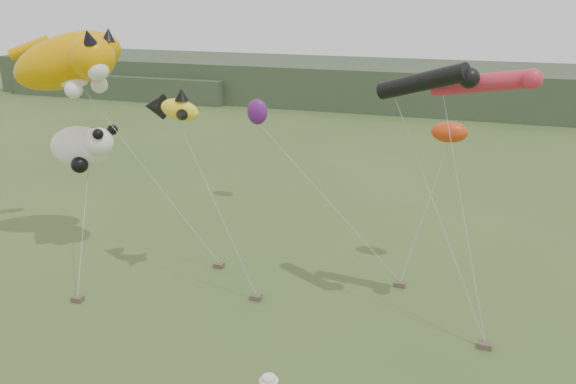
# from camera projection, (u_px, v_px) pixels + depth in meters

# --- Properties ---
(ground) EXTENTS (120.00, 120.00, 0.00)m
(ground) POSITION_uv_depth(u_px,v_px,m) (229.00, 381.00, 16.47)
(ground) COLOR #385123
(ground) RESTS_ON ground
(headland) EXTENTS (90.00, 13.00, 4.00)m
(headland) POSITION_uv_depth(u_px,v_px,m) (376.00, 85.00, 56.81)
(headland) COLOR #2D3D28
(headland) RESTS_ON ground
(sandbag_anchors) EXTENTS (14.68, 5.06, 0.20)m
(sandbag_anchors) POSITION_uv_depth(u_px,v_px,m) (282.00, 296.00, 20.88)
(sandbag_anchors) COLOR brown
(sandbag_anchors) RESTS_ON ground
(cat_kite) EXTENTS (6.16, 3.67, 3.32)m
(cat_kite) POSITION_uv_depth(u_px,v_px,m) (73.00, 61.00, 22.43)
(cat_kite) COLOR #DC9100
(cat_kite) RESTS_ON ground
(fish_kite) EXTENTS (2.44, 1.60, 1.28)m
(fish_kite) POSITION_uv_depth(u_px,v_px,m) (170.00, 108.00, 20.17)
(fish_kite) COLOR yellow
(fish_kite) RESTS_ON ground
(tube_kites) EXTENTS (5.02, 2.00, 1.48)m
(tube_kites) POSITION_uv_depth(u_px,v_px,m) (459.00, 82.00, 17.28)
(tube_kites) COLOR black
(tube_kites) RESTS_ON ground
(panda_kite) EXTENTS (3.17, 2.05, 1.97)m
(panda_kite) POSITION_uv_depth(u_px,v_px,m) (83.00, 147.00, 23.76)
(panda_kite) COLOR white
(panda_kite) RESTS_ON ground
(misc_kites) EXTENTS (10.93, 5.74, 1.85)m
(misc_kites) POSITION_uv_depth(u_px,v_px,m) (332.00, 120.00, 25.32)
(misc_kites) COLOR red
(misc_kites) RESTS_ON ground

